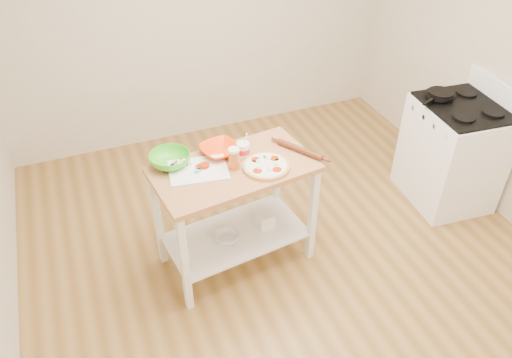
{
  "coord_description": "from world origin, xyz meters",
  "views": [
    {
      "loc": [
        -1.26,
        -2.4,
        2.93
      ],
      "look_at": [
        -0.21,
        0.22,
        0.78
      ],
      "focal_mm": 35.0,
      "sensor_mm": 36.0,
      "label": 1
    }
  ],
  "objects_px": {
    "prep_island": "(235,195)",
    "shelf_glass_bowl": "(227,237)",
    "pizza": "(266,166)",
    "yogurt_tub": "(243,150)",
    "rolling_pin": "(300,150)",
    "skillet": "(440,95)",
    "beer_pint": "(234,158)",
    "green_bowl": "(170,160)",
    "knife": "(173,165)",
    "spatula": "(200,167)",
    "shelf_bin": "(265,220)",
    "orange_bowl": "(220,150)",
    "cutting_board": "(198,169)",
    "gas_stove": "(452,153)"
  },
  "relations": [
    {
      "from": "rolling_pin",
      "to": "shelf_bin",
      "type": "relative_size",
      "value": 3.06
    },
    {
      "from": "shelf_glass_bowl",
      "to": "cutting_board",
      "type": "bearing_deg",
      "value": 150.15
    },
    {
      "from": "gas_stove",
      "to": "spatula",
      "type": "relative_size",
      "value": 8.8
    },
    {
      "from": "rolling_pin",
      "to": "shelf_bin",
      "type": "xyz_separation_m",
      "value": [
        -0.27,
        0.01,
        -0.6
      ]
    },
    {
      "from": "knife",
      "to": "beer_pint",
      "type": "distance_m",
      "value": 0.43
    },
    {
      "from": "green_bowl",
      "to": "rolling_pin",
      "type": "xyz_separation_m",
      "value": [
        0.91,
        -0.2,
        -0.02
      ]
    },
    {
      "from": "yogurt_tub",
      "to": "shelf_bin",
      "type": "distance_m",
      "value": 0.66
    },
    {
      "from": "cutting_board",
      "to": "yogurt_tub",
      "type": "height_order",
      "value": "yogurt_tub"
    },
    {
      "from": "prep_island",
      "to": "beer_pint",
      "type": "xyz_separation_m",
      "value": [
        -0.0,
        -0.01,
        0.33
      ]
    },
    {
      "from": "rolling_pin",
      "to": "green_bowl",
      "type": "bearing_deg",
      "value": 167.68
    },
    {
      "from": "skillet",
      "to": "prep_island",
      "type": "bearing_deg",
      "value": 165.43
    },
    {
      "from": "spatula",
      "to": "rolling_pin",
      "type": "relative_size",
      "value": 0.34
    },
    {
      "from": "shelf_glass_bowl",
      "to": "spatula",
      "type": "bearing_deg",
      "value": 145.86
    },
    {
      "from": "knife",
      "to": "green_bowl",
      "type": "height_order",
      "value": "green_bowl"
    },
    {
      "from": "pizza",
      "to": "rolling_pin",
      "type": "bearing_deg",
      "value": 15.62
    },
    {
      "from": "prep_island",
      "to": "rolling_pin",
      "type": "height_order",
      "value": "rolling_pin"
    },
    {
      "from": "shelf_glass_bowl",
      "to": "skillet",
      "type": "bearing_deg",
      "value": 7.57
    },
    {
      "from": "skillet",
      "to": "pizza",
      "type": "height_order",
      "value": "skillet"
    },
    {
      "from": "spatula",
      "to": "rolling_pin",
      "type": "bearing_deg",
      "value": -40.65
    },
    {
      "from": "beer_pint",
      "to": "shelf_glass_bowl",
      "type": "xyz_separation_m",
      "value": [
        -0.08,
        -0.02,
        -0.69
      ]
    },
    {
      "from": "green_bowl",
      "to": "beer_pint",
      "type": "xyz_separation_m",
      "value": [
        0.4,
        -0.2,
        0.03
      ]
    },
    {
      "from": "yogurt_tub",
      "to": "rolling_pin",
      "type": "height_order",
      "value": "yogurt_tub"
    },
    {
      "from": "spatula",
      "to": "knife",
      "type": "bearing_deg",
      "value": 114.07
    },
    {
      "from": "pizza",
      "to": "yogurt_tub",
      "type": "height_order",
      "value": "yogurt_tub"
    },
    {
      "from": "skillet",
      "to": "rolling_pin",
      "type": "bearing_deg",
      "value": 168.22
    },
    {
      "from": "prep_island",
      "to": "knife",
      "type": "bearing_deg",
      "value": 157.88
    },
    {
      "from": "rolling_pin",
      "to": "spatula",
      "type": "bearing_deg",
      "value": 174.56
    },
    {
      "from": "cutting_board",
      "to": "yogurt_tub",
      "type": "bearing_deg",
      "value": 14.83
    },
    {
      "from": "shelf_glass_bowl",
      "to": "gas_stove",
      "type": "bearing_deg",
      "value": 2.21
    },
    {
      "from": "pizza",
      "to": "orange_bowl",
      "type": "distance_m",
      "value": 0.37
    },
    {
      "from": "beer_pint",
      "to": "rolling_pin",
      "type": "distance_m",
      "value": 0.51
    },
    {
      "from": "shelf_glass_bowl",
      "to": "shelf_bin",
      "type": "bearing_deg",
      "value": 6.75
    },
    {
      "from": "prep_island",
      "to": "beer_pint",
      "type": "distance_m",
      "value": 0.33
    },
    {
      "from": "green_bowl",
      "to": "knife",
      "type": "bearing_deg",
      "value": -68.76
    },
    {
      "from": "rolling_pin",
      "to": "knife",
      "type": "bearing_deg",
      "value": 169.39
    },
    {
      "from": "yogurt_tub",
      "to": "skillet",
      "type": "bearing_deg",
      "value": 4.35
    },
    {
      "from": "skillet",
      "to": "cutting_board",
      "type": "xyz_separation_m",
      "value": [
        -2.16,
        -0.17,
        -0.07
      ]
    },
    {
      "from": "rolling_pin",
      "to": "shelf_bin",
      "type": "bearing_deg",
      "value": 177.22
    },
    {
      "from": "prep_island",
      "to": "green_bowl",
      "type": "xyz_separation_m",
      "value": [
        -0.4,
        0.19,
        0.3
      ]
    },
    {
      "from": "pizza",
      "to": "knife",
      "type": "relative_size",
      "value": 1.42
    },
    {
      "from": "orange_bowl",
      "to": "rolling_pin",
      "type": "relative_size",
      "value": 0.71
    },
    {
      "from": "shelf_bin",
      "to": "yogurt_tub",
      "type": "bearing_deg",
      "value": 146.52
    },
    {
      "from": "prep_island",
      "to": "shelf_glass_bowl",
      "type": "bearing_deg",
      "value": -157.74
    },
    {
      "from": "spatula",
      "to": "knife",
      "type": "xyz_separation_m",
      "value": [
        -0.17,
        0.1,
        0.0
      ]
    },
    {
      "from": "green_bowl",
      "to": "shelf_bin",
      "type": "distance_m",
      "value": 0.91
    },
    {
      "from": "rolling_pin",
      "to": "yogurt_tub",
      "type": "bearing_deg",
      "value": 165.67
    },
    {
      "from": "gas_stove",
      "to": "rolling_pin",
      "type": "distance_m",
      "value": 1.59
    },
    {
      "from": "pizza",
      "to": "orange_bowl",
      "type": "bearing_deg",
      "value": 130.49
    },
    {
      "from": "prep_island",
      "to": "pizza",
      "type": "relative_size",
      "value": 3.62
    },
    {
      "from": "prep_island",
      "to": "pizza",
      "type": "height_order",
      "value": "pizza"
    }
  ]
}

